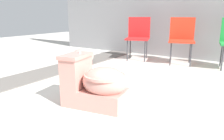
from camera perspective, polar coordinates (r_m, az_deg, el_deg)
ground_plane at (r=2.27m, az=-8.77°, el=-8.81°), size 14.00×14.00×0.00m
gravel_strip at (r=3.47m, az=-18.89°, el=-1.16°), size 0.56×8.00×0.01m
toilet at (r=2.14m, az=-4.27°, el=-3.73°), size 0.69×0.48×0.52m
folding_chair_left at (r=4.47m, az=6.90°, el=9.42°), size 0.56×0.56×0.83m
folding_chair_middle at (r=4.23m, az=17.75°, el=8.58°), size 0.55×0.55×0.83m
boulder_near at (r=4.03m, az=-7.73°, el=3.55°), size 0.58×0.58×0.28m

